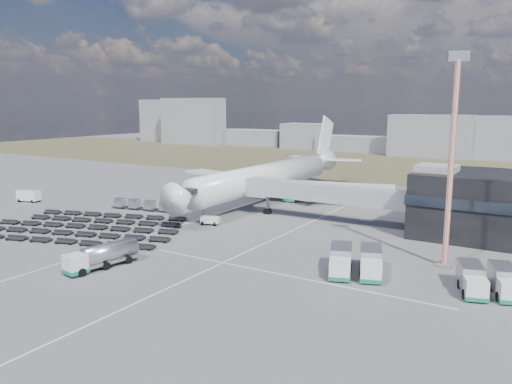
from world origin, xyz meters
The scene contains 14 objects.
ground centered at (0.00, 0.00, 0.00)m, with size 420.00×420.00×0.00m, color #565659.
grass_strip centered at (0.00, 110.00, 0.01)m, with size 420.00×90.00×0.01m, color #46422A.
lane_markings centered at (9.77, 3.00, 0.01)m, with size 47.12×110.00×0.01m.
jet_bridge centered at (15.90, 20.42, 5.05)m, with size 30.30×3.80×7.05m.
airliner centered at (0.00, 32.38, 5.29)m, with size 51.59×64.53×17.62m.
skyline centered at (-5.41, 150.13, 9.10)m, with size 295.65×22.67×25.41m.
fuel_tanker centered at (4.12, -17.58, 1.55)m, with size 4.05×9.89×3.11m.
pushback_tug centered at (2.11, 8.00, 0.70)m, with size 3.08×1.73×1.41m, color white.
utility_van centered at (-42.95, 4.37, 1.23)m, with size 4.65×2.10×2.45m, color white.
catering_truck centered at (3.97, 35.38, 1.52)m, with size 3.72×6.82×2.96m.
service_trucks_near centered at (32.31, -3.20, 1.61)m, with size 8.23×8.97×2.95m.
uld_row centered at (-16.43, 10.72, 1.09)m, with size 13.23×4.22×1.82m.
baggage_dollies centered at (-13.89, -5.25, 0.38)m, with size 35.75×27.92×0.75m.
floodlight_mast centered at (40.95, 5.62, 13.35)m, with size 2.50×2.06×26.64m.
Camera 1 is at (52.27, -59.02, 20.39)m, focal length 35.00 mm.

